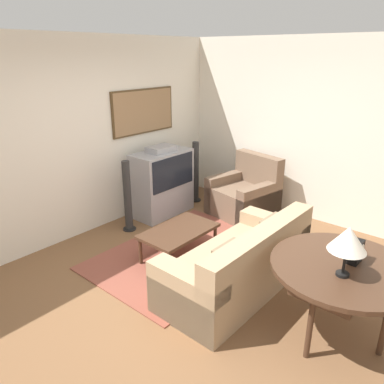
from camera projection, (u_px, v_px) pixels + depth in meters
ground_plane at (195, 287)px, 4.19m from camera, size 12.00×12.00×0.00m
wall_back at (75, 140)px, 5.02m from camera, size 12.00×0.10×2.70m
wall_right at (309, 131)px, 5.58m from camera, size 0.06×12.00×2.70m
area_rug at (183, 253)px, 4.87m from camera, size 2.34×1.61×0.01m
tv at (162, 182)px, 5.92m from camera, size 0.97×0.51×1.12m
couch at (239, 266)px, 4.05m from camera, size 1.85×0.86×0.81m
armchair at (244, 196)px, 5.97m from camera, size 1.02×1.03×0.94m
coffee_table at (179, 232)px, 4.68m from camera, size 0.97×0.58×0.39m
console_table at (343, 271)px, 3.27m from camera, size 1.26×1.26×0.73m
table_lamp at (348, 239)px, 2.99m from camera, size 0.31×0.31×0.45m
mantel_clock at (356, 252)px, 3.27m from camera, size 0.17×0.10×0.20m
speaker_tower_left at (128, 198)px, 5.36m from camera, size 0.19×0.19×1.05m
speaker_tower_right at (195, 174)px, 6.44m from camera, size 0.19×0.19×1.05m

